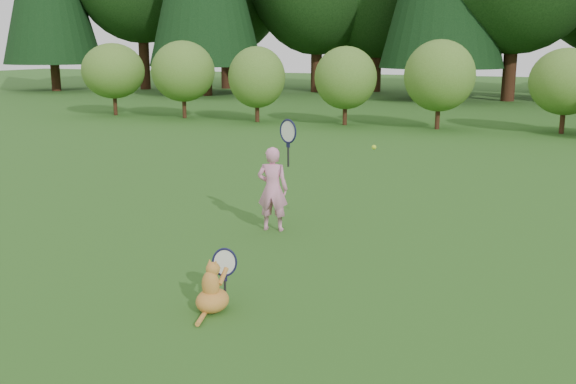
% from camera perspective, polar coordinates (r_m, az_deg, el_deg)
% --- Properties ---
extents(ground, '(100.00, 100.00, 0.00)m').
position_cam_1_polar(ground, '(7.60, -3.77, -6.27)').
color(ground, '#285818').
rests_on(ground, ground).
extents(shrub_row, '(28.00, 3.00, 2.80)m').
position_cam_1_polar(shrub_row, '(19.70, 13.60, 9.36)').
color(shrub_row, '#476D22').
rests_on(shrub_row, ground).
extents(child, '(0.66, 0.38, 1.74)m').
position_cam_1_polar(child, '(8.73, -1.33, 0.45)').
color(child, pink).
rests_on(child, ground).
extents(cat, '(0.41, 0.68, 0.70)m').
position_cam_1_polar(cat, '(6.22, -6.72, -8.18)').
color(cat, '#BB6F23').
rests_on(cat, ground).
extents(tennis_ball, '(0.06, 0.06, 0.06)m').
position_cam_1_polar(tennis_ball, '(8.11, 7.65, 3.97)').
color(tennis_ball, '#8DC316').
rests_on(tennis_ball, ground).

